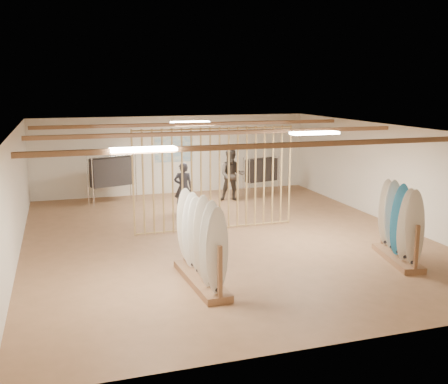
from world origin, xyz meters
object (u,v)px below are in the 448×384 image
object	(u,v)px
rack_right	(399,235)
clothing_rack_b	(261,170)
shopper_b	(232,172)
rack_left	(201,253)
shopper_a	(183,185)
clothing_rack_a	(112,172)

from	to	relation	value
rack_right	clothing_rack_b	xyz separation A→B (m)	(-0.31, 7.59, 0.31)
shopper_b	clothing_rack_b	bearing A→B (deg)	41.31
rack_right	shopper_b	distance (m)	7.20
rack_left	shopper_b	world-z (taller)	shopper_b
rack_left	shopper_a	xyz separation A→B (m)	(1.02, 5.84, 0.27)
clothing_rack_a	clothing_rack_b	world-z (taller)	clothing_rack_a
rack_left	rack_right	size ratio (longest dim) A/B	1.19
rack_right	clothing_rack_a	bearing A→B (deg)	137.40
rack_left	rack_right	world-z (taller)	rack_left
clothing_rack_a	clothing_rack_b	size ratio (longest dim) A/B	1.17
rack_left	shopper_b	bearing A→B (deg)	63.72
rack_left	clothing_rack_b	size ratio (longest dim) A/B	1.64
rack_left	rack_right	bearing A→B (deg)	-3.34
rack_right	clothing_rack_a	world-z (taller)	rack_right
rack_left	clothing_rack_a	size ratio (longest dim) A/B	1.40
rack_right	clothing_rack_b	size ratio (longest dim) A/B	1.37
rack_right	shopper_b	size ratio (longest dim) A/B	0.95
rack_right	clothing_rack_a	distance (m)	9.62
clothing_rack_b	shopper_a	size ratio (longest dim) A/B	0.79
rack_right	clothing_rack_a	size ratio (longest dim) A/B	1.18
rack_right	shopper_a	xyz separation A→B (m)	(-3.56, 5.85, 0.29)
clothing_rack_b	shopper_b	world-z (taller)	shopper_b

